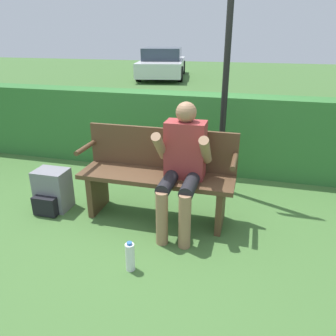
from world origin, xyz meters
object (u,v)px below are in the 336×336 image
object	(u,v)px
park_bench	(158,173)
backpack	(52,191)
person_seated	(183,162)
water_bottle	(130,257)
parked_car	(162,63)
signpost	(227,63)

from	to	relation	value
park_bench	backpack	bearing A→B (deg)	-171.20
person_seated	water_bottle	xyz separation A→B (m)	(-0.25, -0.77, -0.55)
backpack	water_bottle	xyz separation A→B (m)	(1.18, -0.73, -0.09)
parked_car	person_seated	bearing A→B (deg)	-173.71
parked_car	backpack	bearing A→B (deg)	179.42
park_bench	person_seated	size ratio (longest dim) A/B	1.28
signpost	backpack	bearing A→B (deg)	-150.45
person_seated	water_bottle	bearing A→B (deg)	-108.14
signpost	parked_car	size ratio (longest dim) A/B	0.58
person_seated	backpack	distance (m)	1.50
water_bottle	backpack	bearing A→B (deg)	148.17
signpost	water_bottle	bearing A→B (deg)	-107.02
person_seated	backpack	world-z (taller)	person_seated
water_bottle	signpost	xyz separation A→B (m)	(0.52, 1.69, 1.37)
park_bench	parked_car	bearing A→B (deg)	105.59
backpack	water_bottle	world-z (taller)	backpack
water_bottle	signpost	distance (m)	2.24
water_bottle	parked_car	xyz separation A→B (m)	(-3.15, 12.08, 0.46)
person_seated	water_bottle	size ratio (longest dim) A/B	4.64
water_bottle	parked_car	world-z (taller)	parked_car
park_bench	signpost	distance (m)	1.40
park_bench	signpost	xyz separation A→B (m)	(0.55, 0.78, 1.02)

